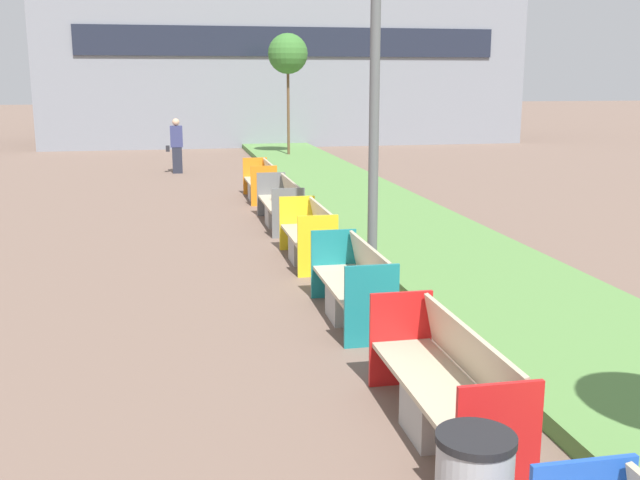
{
  "coord_description": "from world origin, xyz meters",
  "views": [
    {
      "loc": [
        -1.22,
        1.6,
        2.95
      ],
      "look_at": [
        0.9,
        12.16,
        0.6
      ],
      "focal_mm": 42.0,
      "sensor_mm": 36.0,
      "label": 1
    }
  ],
  "objects_px": {
    "bench_red_frame": "(445,394)",
    "bench_teal_frame": "(353,291)",
    "bench_grey_frame": "(281,207)",
    "sapling_tree_far": "(288,54)",
    "bench_orange_frame": "(261,185)",
    "bench_yellow_frame": "(309,240)",
    "pedestrian_walking": "(176,146)"
  },
  "relations": [
    {
      "from": "bench_orange_frame",
      "to": "bench_yellow_frame",
      "type": "bearing_deg",
      "value": -90.0
    },
    {
      "from": "bench_teal_frame",
      "to": "sapling_tree_far",
      "type": "relative_size",
      "value": 0.45
    },
    {
      "from": "bench_yellow_frame",
      "to": "bench_orange_frame",
      "type": "xyz_separation_m",
      "value": [
        -0.0,
        6.48,
        -0.0
      ]
    },
    {
      "from": "bench_red_frame",
      "to": "bench_yellow_frame",
      "type": "bearing_deg",
      "value": 90.04
    },
    {
      "from": "bench_teal_frame",
      "to": "bench_grey_frame",
      "type": "xyz_separation_m",
      "value": [
        0.0,
        6.12,
        0.01
      ]
    },
    {
      "from": "bench_red_frame",
      "to": "bench_grey_frame",
      "type": "bearing_deg",
      "value": 89.99
    },
    {
      "from": "bench_red_frame",
      "to": "bench_orange_frame",
      "type": "xyz_separation_m",
      "value": [
        -0.0,
        12.66,
        -0.01
      ]
    },
    {
      "from": "bench_yellow_frame",
      "to": "bench_orange_frame",
      "type": "distance_m",
      "value": 6.48
    },
    {
      "from": "bench_red_frame",
      "to": "bench_teal_frame",
      "type": "xyz_separation_m",
      "value": [
        -0.0,
        3.17,
        -0.01
      ]
    },
    {
      "from": "bench_orange_frame",
      "to": "sapling_tree_far",
      "type": "xyz_separation_m",
      "value": [
        2.13,
        9.11,
        3.39
      ]
    },
    {
      "from": "bench_yellow_frame",
      "to": "bench_orange_frame",
      "type": "height_order",
      "value": "same"
    },
    {
      "from": "bench_teal_frame",
      "to": "bench_yellow_frame",
      "type": "xyz_separation_m",
      "value": [
        -0.0,
        3.02,
        -0.0
      ]
    },
    {
      "from": "bench_teal_frame",
      "to": "bench_orange_frame",
      "type": "bearing_deg",
      "value": 90.01
    },
    {
      "from": "bench_yellow_frame",
      "to": "sapling_tree_far",
      "type": "distance_m",
      "value": 16.09
    },
    {
      "from": "bench_red_frame",
      "to": "pedestrian_walking",
      "type": "xyz_separation_m",
      "value": [
        -1.95,
        18.36,
        0.49
      ]
    },
    {
      "from": "sapling_tree_far",
      "to": "pedestrian_walking",
      "type": "distance_m",
      "value": 6.05
    },
    {
      "from": "bench_yellow_frame",
      "to": "sapling_tree_far",
      "type": "relative_size",
      "value": 0.42
    },
    {
      "from": "bench_grey_frame",
      "to": "bench_red_frame",
      "type": "bearing_deg",
      "value": -90.01
    },
    {
      "from": "bench_yellow_frame",
      "to": "bench_grey_frame",
      "type": "bearing_deg",
      "value": 89.89
    },
    {
      "from": "bench_yellow_frame",
      "to": "bench_teal_frame",
      "type": "bearing_deg",
      "value": -89.98
    },
    {
      "from": "pedestrian_walking",
      "to": "bench_orange_frame",
      "type": "bearing_deg",
      "value": -71.1
    },
    {
      "from": "bench_red_frame",
      "to": "bench_teal_frame",
      "type": "relative_size",
      "value": 1.13
    },
    {
      "from": "bench_teal_frame",
      "to": "bench_orange_frame",
      "type": "height_order",
      "value": "same"
    },
    {
      "from": "bench_red_frame",
      "to": "sapling_tree_far",
      "type": "bearing_deg",
      "value": 84.43
    },
    {
      "from": "bench_grey_frame",
      "to": "bench_orange_frame",
      "type": "bearing_deg",
      "value": 90.11
    },
    {
      "from": "bench_teal_frame",
      "to": "pedestrian_walking",
      "type": "height_order",
      "value": "pedestrian_walking"
    },
    {
      "from": "sapling_tree_far",
      "to": "bench_teal_frame",
      "type": "bearing_deg",
      "value": -96.52
    },
    {
      "from": "bench_yellow_frame",
      "to": "bench_grey_frame",
      "type": "height_order",
      "value": "same"
    },
    {
      "from": "bench_grey_frame",
      "to": "sapling_tree_far",
      "type": "distance_m",
      "value": 13.11
    },
    {
      "from": "bench_red_frame",
      "to": "bench_teal_frame",
      "type": "height_order",
      "value": "same"
    },
    {
      "from": "bench_grey_frame",
      "to": "sapling_tree_far",
      "type": "height_order",
      "value": "sapling_tree_far"
    },
    {
      "from": "bench_orange_frame",
      "to": "bench_grey_frame",
      "type": "bearing_deg",
      "value": -89.89
    }
  ]
}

